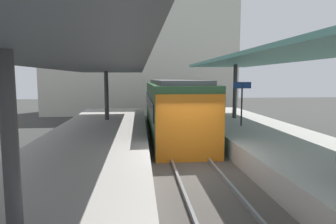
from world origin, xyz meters
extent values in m
plane|color=#383835|center=(0.00, 0.00, 0.00)|extent=(80.00, 80.00, 0.00)
cube|color=#ADA8A0|center=(-3.80, 0.00, 0.50)|extent=(4.40, 28.00, 1.00)
cube|color=#ADA8A0|center=(3.80, 0.00, 0.50)|extent=(4.40, 28.00, 1.00)
cube|color=#4C4742|center=(0.00, 0.00, 0.10)|extent=(3.20, 28.00, 0.20)
cube|color=slate|center=(-0.72, 0.00, 0.27)|extent=(0.08, 28.00, 0.14)
cube|color=slate|center=(0.72, 0.00, 0.27)|extent=(0.08, 28.00, 0.14)
cube|color=#2D5633|center=(0.00, 7.38, 1.65)|extent=(2.70, 11.85, 2.90)
cube|color=orange|center=(0.00, 1.43, 1.50)|extent=(2.65, 0.08, 2.60)
cube|color=black|center=(-1.37, 7.38, 2.00)|extent=(0.04, 10.90, 0.76)
cube|color=black|center=(1.37, 7.38, 2.00)|extent=(0.04, 10.90, 0.76)
cube|color=#515156|center=(0.00, 7.38, 3.20)|extent=(2.16, 11.26, 0.20)
cylinder|color=#333335|center=(-3.80, -4.90, 2.40)|extent=(0.24, 0.24, 2.80)
cylinder|color=#333335|center=(-3.80, 7.70, 2.40)|extent=(0.24, 0.24, 2.80)
cube|color=#3D4247|center=(-3.80, 1.40, 3.88)|extent=(4.18, 21.00, 0.16)
cylinder|color=#333335|center=(3.80, 7.70, 2.60)|extent=(0.24, 0.24, 3.21)
cube|color=slate|center=(3.80, 1.40, 4.29)|extent=(4.18, 21.00, 0.16)
cylinder|color=#262628|center=(3.21, 4.84, 2.10)|extent=(0.08, 0.08, 2.20)
cube|color=navy|center=(3.21, 4.84, 3.05)|extent=(0.90, 0.06, 0.32)
cube|color=beige|center=(-1.74, 20.00, 5.50)|extent=(18.00, 6.00, 11.00)
camera|label=1|loc=(-1.90, -9.28, 3.39)|focal=31.09mm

